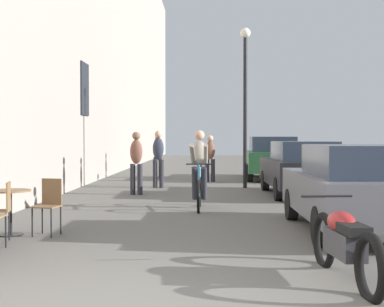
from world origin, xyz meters
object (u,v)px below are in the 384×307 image
Objects in this scene: cafe_chair_mid_toward_wall at (49,202)px; pedestrian_far at (210,156)px; pedestrian_near at (136,159)px; pedestrian_furthest at (158,154)px; cafe_table_mid at (10,203)px; parked_car_third at (271,157)px; pedestrian_mid at (158,156)px; cafe_chair_mid_toward_street at (1,207)px; street_lamp at (245,87)px; parked_car_nearest at (352,187)px; cyclist_on_bicycle at (199,172)px; parked_car_second at (301,168)px; parked_motorcycle at (345,244)px.

cafe_chair_mid_toward_wall is 11.22m from pedestrian_far.
pedestrian_near is (0.59, 6.34, 0.44)m from cafe_chair_mid_toward_wall.
pedestrian_far is 0.99× the size of pedestrian_furthest.
cafe_table_mid is 0.16× the size of parked_car_third.
pedestrian_mid is at bearing 78.58° from pedestrian_near.
street_lamp is at bearing 65.37° from cafe_chair_mid_toward_street.
parked_car_nearest is at bearing -64.44° from pedestrian_mid.
cyclist_on_bicycle reaches higher than pedestrian_furthest.
parked_car_nearest is at bearing -91.27° from parked_car_second.
pedestrian_far is (0.26, 7.55, 0.11)m from cyclist_on_bicycle.
pedestrian_mid is 0.44× the size of parked_car_nearest.
cafe_chair_mid_toward_street is 0.85m from cafe_chair_mid_toward_wall.
cafe_chair_mid_toward_wall is 0.22× the size of parked_car_second.
cafe_chair_mid_toward_street is at bearing -114.63° from street_lamp.
parked_car_nearest is 0.90× the size of parked_car_third.
cafe_table_mid is 8.41m from parked_car_second.
parked_motorcycle is (0.34, -11.25, -2.70)m from street_lamp.
parked_car_third is (3.88, 3.78, -0.17)m from pedestrian_mid.
pedestrian_furthest is 7.93m from parked_car_second.
parked_car_nearest is 0.98× the size of parked_car_second.
street_lamp reaches higher than parked_car_nearest.
cafe_chair_mid_toward_street is 10.38m from street_lamp.
cafe_chair_mid_toward_street is 13.95m from parked_car_third.
cyclist_on_bicycle reaches higher than parked_car_second.
pedestrian_near is 0.80× the size of parked_motorcycle.
parked_car_third is at bearing 29.32° from pedestrian_far.
parked_car_second is at bearing -56.29° from pedestrian_furthest.
parked_motorcycle is at bearing -34.78° from cafe_chair_mid_toward_wall.
pedestrian_furthest is 0.77× the size of parked_motorcycle.
parked_car_second reaches higher than cafe_table_mid.
cafe_chair_mid_toward_wall is 0.55× the size of pedestrian_far.
parked_motorcycle is at bearing -93.35° from parked_car_third.
parked_car_second is (5.52, 6.87, 0.23)m from cafe_chair_mid_toward_street.
pedestrian_near reaches higher than pedestrian_furthest.
pedestrian_near is 2.10m from pedestrian_mid.
parked_motorcycle is at bearing -69.46° from pedestrian_near.
cyclist_on_bicycle is (2.86, 4.02, 0.29)m from cafe_chair_mid_toward_street.
street_lamp is (4.26, 8.54, 2.59)m from cafe_table_mid.
street_lamp is at bearing 120.42° from parked_car_second.
cyclist_on_bicycle is 3.96m from parked_car_nearest.
pedestrian_far is at bearing 88.00° from cyclist_on_bicycle.
cyclist_on_bicycle is at bearing -133.10° from parked_car_second.
cafe_chair_mid_toward_wall is at bearing -128.95° from parked_car_second.
cyclist_on_bicycle reaches higher than parked_car_nearest.
parked_car_nearest is at bearing -50.26° from cyclist_on_bicycle.
cafe_chair_mid_toward_street is (0.07, -0.60, -0.00)m from cafe_table_mid.
pedestrian_far is 0.76× the size of parked_motorcycle.
cyclist_on_bicycle is (2.35, 3.35, 0.29)m from cafe_chair_mid_toward_wall.
pedestrian_furthest is 13.20m from parked_car_nearest.
pedestrian_mid is at bearing 105.03° from parked_motorcycle.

